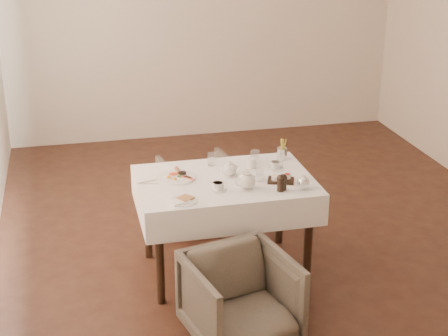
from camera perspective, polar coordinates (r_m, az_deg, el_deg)
table at (r=5.04m, az=0.06°, el=-2.16°), size 1.28×0.88×0.75m
armchair_near at (r=4.42m, az=1.39°, el=-10.89°), size 0.76×0.78×0.59m
armchair_far at (r=6.00m, az=-2.14°, el=-1.82°), size 0.68×0.69×0.56m
breakfast_plate at (r=5.02m, az=-4.01°, el=-0.70°), size 0.29×0.29×0.04m
side_plate at (r=4.64m, az=-3.41°, el=-2.72°), size 0.20×0.19×0.02m
teapot_centre at (r=5.03m, az=0.45°, el=0.01°), size 0.16×0.13×0.12m
teapot_front at (r=4.81m, az=1.89°, el=-0.96°), size 0.21×0.19×0.14m
creamer at (r=5.19m, az=2.32°, el=0.43°), size 0.07×0.07×0.07m
teacup_near at (r=4.79m, az=-0.50°, el=-1.57°), size 0.12×0.12×0.06m
teacup_far at (r=5.18m, az=4.30°, el=0.19°), size 0.12×0.12×0.06m
glass_left at (r=5.23m, az=-1.01°, el=0.74°), size 0.07×0.07×0.10m
glass_mid at (r=4.95m, az=3.00°, el=-0.58°), size 0.08×0.08×0.09m
glass_right at (r=5.29m, az=2.59°, el=0.97°), size 0.07×0.07×0.10m
condiment_board at (r=4.96m, az=4.73°, el=-0.96°), size 0.22×0.18×0.05m
pepper_mill_left at (r=4.79m, az=4.75°, el=-1.23°), size 0.07×0.07×0.12m
pepper_mill_right at (r=4.81m, az=4.93°, el=-1.17°), size 0.07×0.07×0.12m
silver_pot at (r=4.83m, az=6.63°, el=-1.16°), size 0.13×0.12×0.11m
fries_cup at (r=5.35m, az=4.85°, el=1.46°), size 0.08×0.08×0.17m
cutlery_fork at (r=4.98m, az=-6.19°, el=-1.10°), size 0.18×0.06×0.00m
cutlery_knife at (r=4.94m, az=-5.96°, el=-1.29°), size 0.18×0.05×0.00m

